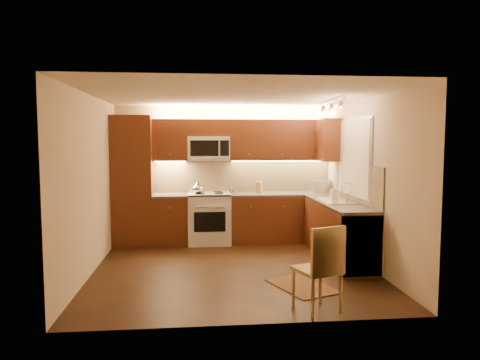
{
  "coord_description": "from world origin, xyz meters",
  "views": [
    {
      "loc": [
        -0.54,
        -6.34,
        1.86
      ],
      "look_at": [
        0.15,
        0.55,
        1.25
      ],
      "focal_mm": 33.36,
      "sensor_mm": 36.0,
      "label": 1
    }
  ],
  "objects": [
    {
      "name": "toaster_oven",
      "position": [
        1.76,
        1.79,
        1.01
      ],
      "size": [
        0.46,
        0.4,
        0.23
      ],
      "primitive_type": "cube",
      "rotation": [
        0.0,
        0.0,
        0.36
      ],
      "color": "silver",
      "rests_on": "counter_back_right"
    },
    {
      "name": "faucet",
      "position": [
        1.88,
        0.55,
        1.05
      ],
      "size": [
        0.2,
        0.04,
        0.3
      ],
      "primitive_type": null,
      "color": "silver",
      "rests_on": "counter_right"
    },
    {
      "name": "kettle",
      "position": [
        -0.51,
        1.57,
        1.03
      ],
      "size": [
        0.25,
        0.25,
        0.22
      ],
      "primitive_type": null,
      "rotation": [
        0.0,
        0.0,
        0.43
      ],
      "color": "silver",
      "rests_on": "stove"
    },
    {
      "name": "upper_cab_back_right",
      "position": [
        1.04,
        1.82,
        1.88
      ],
      "size": [
        1.92,
        0.35,
        0.75
      ],
      "primitive_type": "cube",
      "color": "#4E2410",
      "rests_on": "wall_back"
    },
    {
      "name": "base_cab_back_left",
      "position": [
        -0.99,
        1.7,
        0.43
      ],
      "size": [
        0.62,
        0.6,
        0.86
      ],
      "primitive_type": "cube",
      "color": "#4E2410",
      "rests_on": "floor"
    },
    {
      "name": "dishwasher",
      "position": [
        1.7,
        -0.3,
        0.43
      ],
      "size": [
        0.58,
        0.6,
        0.84
      ],
      "primitive_type": "cube",
      "color": "silver",
      "rests_on": "floor"
    },
    {
      "name": "soap_bottle",
      "position": [
        1.79,
        0.96,
        1.0
      ],
      "size": [
        0.1,
        0.1,
        0.21
      ],
      "primitive_type": "imported",
      "rotation": [
        0.0,
        0.0,
        0.09
      ],
      "color": "#B7B8BC",
      "rests_on": "counter_right"
    },
    {
      "name": "dining_chair",
      "position": [
        0.77,
        -1.7,
        0.48
      ],
      "size": [
        0.55,
        0.55,
        0.96
      ],
      "primitive_type": null,
      "rotation": [
        0.0,
        0.0,
        0.36
      ],
      "color": "olive",
      "rests_on": "floor"
    },
    {
      "name": "spice_jar_b",
      "position": [
        0.19,
        1.92,
        0.95
      ],
      "size": [
        0.06,
        0.06,
        0.1
      ],
      "primitive_type": "cylinder",
      "rotation": [
        0.0,
        0.0,
        0.32
      ],
      "color": "brown",
      "rests_on": "counter_back_right"
    },
    {
      "name": "wall_front",
      "position": [
        0.0,
        -2.0,
        1.25
      ],
      "size": [
        4.0,
        0.01,
        2.5
      ],
      "primitive_type": "cube",
      "color": "#C1AB8D",
      "rests_on": "ground"
    },
    {
      "name": "spice_jar_d",
      "position": [
        0.16,
        1.94,
        0.95
      ],
      "size": [
        0.04,
        0.04,
        0.1
      ],
      "primitive_type": "cylinder",
      "rotation": [
        0.0,
        0.0,
        0.03
      ],
      "color": "#AF6234",
      "rests_on": "counter_back_right"
    },
    {
      "name": "stove",
      "position": [
        -0.3,
        1.68,
        0.46
      ],
      "size": [
        0.76,
        0.65,
        0.92
      ],
      "primitive_type": null,
      "color": "silver",
      "rests_on": "floor"
    },
    {
      "name": "wall_left",
      "position": [
        -2.0,
        0.0,
        1.25
      ],
      "size": [
        0.01,
        4.0,
        2.5
      ],
      "primitive_type": "cube",
      "color": "#C1AB8D",
      "rests_on": "ground"
    },
    {
      "name": "upper_cab_back_left",
      "position": [
        -0.99,
        1.82,
        1.88
      ],
      "size": [
        0.62,
        0.35,
        0.75
      ],
      "primitive_type": "cube",
      "color": "#4E2410",
      "rests_on": "wall_back"
    },
    {
      "name": "wall_right",
      "position": [
        2.0,
        0.0,
        1.25
      ],
      "size": [
        0.01,
        4.0,
        2.5
      ],
      "primitive_type": "cube",
      "color": "#C1AB8D",
      "rests_on": "ground"
    },
    {
      "name": "upper_cab_right_corner",
      "position": [
        1.82,
        1.4,
        1.88
      ],
      "size": [
        0.35,
        0.5,
        0.75
      ],
      "primitive_type": "cube",
      "color": "#4E2410",
      "rests_on": "wall_right"
    },
    {
      "name": "spice_jar_a",
      "position": [
        0.14,
        1.94,
        0.95
      ],
      "size": [
        0.05,
        0.05,
        0.09
      ],
      "primitive_type": "cylinder",
      "rotation": [
        0.0,
        0.0,
        -0.15
      ],
      "color": "silver",
      "rests_on": "counter_back_right"
    },
    {
      "name": "window_frame",
      "position": [
        1.99,
        0.55,
        1.6
      ],
      "size": [
        0.03,
        1.44,
        1.24
      ],
      "primitive_type": "cube",
      "color": "silver",
      "rests_on": "wall_right"
    },
    {
      "name": "wall_back",
      "position": [
        0.0,
        2.0,
        1.25
      ],
      "size": [
        4.0,
        0.01,
        2.5
      ],
      "primitive_type": "cube",
      "color": "#C1AB8D",
      "rests_on": "ground"
    },
    {
      "name": "counter_right",
      "position": [
        1.7,
        0.4,
        0.88
      ],
      "size": [
        0.6,
        2.0,
        0.04
      ],
      "primitive_type": "cube",
      "color": "#33302E",
      "rests_on": "base_cab_right"
    },
    {
      "name": "pantry",
      "position": [
        -1.65,
        1.7,
        1.15
      ],
      "size": [
        0.7,
        0.6,
        2.3
      ],
      "primitive_type": "cube",
      "color": "#4E2410",
      "rests_on": "floor"
    },
    {
      "name": "counter_back_right",
      "position": [
        1.04,
        1.7,
        0.88
      ],
      "size": [
        1.92,
        0.6,
        0.04
      ],
      "primitive_type": "cube",
      "color": "#33302E",
      "rests_on": "base_cab_back_right"
    },
    {
      "name": "backsplash_back",
      "position": [
        0.35,
        1.99,
        1.2
      ],
      "size": [
        3.3,
        0.02,
        0.6
      ],
      "primitive_type": "cube",
      "color": "tan",
      "rests_on": "wall_back"
    },
    {
      "name": "spice_jar_c",
      "position": [
        0.19,
        1.87,
        0.95
      ],
      "size": [
        0.05,
        0.05,
        0.09
      ],
      "primitive_type": "cylinder",
      "rotation": [
        0.0,
        0.0,
        0.1
      ],
      "color": "silver",
      "rests_on": "counter_back_right"
    },
    {
      "name": "ceiling",
      "position": [
        0.0,
        0.0,
        2.5
      ],
      "size": [
        4.0,
        4.0,
        0.01
      ],
      "primitive_type": "cube",
      "color": "beige",
      "rests_on": "ground"
    },
    {
      "name": "window_blinds",
      "position": [
        1.97,
        0.55,
        1.6
      ],
      "size": [
        0.02,
        1.36,
        1.16
      ],
      "primitive_type": "cube",
      "color": "silver",
      "rests_on": "wall_right"
    },
    {
      "name": "backsplash_right",
      "position": [
        1.99,
        0.4,
        1.2
      ],
      "size": [
        0.02,
        2.0,
        0.6
      ],
      "primitive_type": "cube",
      "color": "tan",
      "rests_on": "wall_right"
    },
    {
      "name": "floor",
      "position": [
        0.0,
        0.0,
        0.0
      ],
      "size": [
        4.0,
        4.0,
        0.01
      ],
      "primitive_type": "cube",
      "color": "black",
      "rests_on": "ground"
    },
    {
      "name": "rug",
      "position": [
        0.8,
        -0.9,
        0.01
      ],
      "size": [
        0.88,
        1.04,
        0.01
      ],
      "primitive_type": "cube",
      "rotation": [
        0.0,
        0.0,
        0.39
      ],
      "color": "black",
      "rests_on": "floor"
    },
    {
      "name": "knife_block",
      "position": [
        0.63,
        1.77,
        1.01
      ],
      "size": [
        0.14,
        0.18,
        0.21
      ],
      "primitive_type": "cube",
      "rotation": [
        0.0,
        0.0,
        -0.34
      ],
      "color": "olive",
      "rests_on": "counter_back_right"
    },
    {
      "name": "track_light_bar",
      "position": [
        1.55,
        0.4,
        2.46
      ],
      "size": [
        0.04,
        1.2,
        0.03
      ],
      "primitive_type": "cube",
      "color": "silver",
      "rests_on": "ceiling"
    },
    {
      "name": "counter_back_left",
      "position": [
        -0.99,
        1.7,
        0.88
      ],
      "size": [
        0.62,
        0.6,
        0.04
      ],
      "primitive_type": "cube",
      "color": "#33302E",
      "rests_on": "base_cab_back_left"
    },
    {
      "name": "base_cab_back_right",
      "position": [
        1.04,
        1.7,
        0.43
      ],
      "size": [
        1.92,
        0.6,
        0.86
      ],
      "primitive_type": "cube",
      "color": "#4E2410",
      "rests_on": "floor"
    },
    {
      "name": "base_cab_right",
      "position": [
        1.7,
        0.4,
        0.43
      ],
      "size": [
        0.6,
        2.0,
        0.86
      ],
      "primitive_type": "cube",
      "color": "#4E2410",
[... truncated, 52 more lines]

